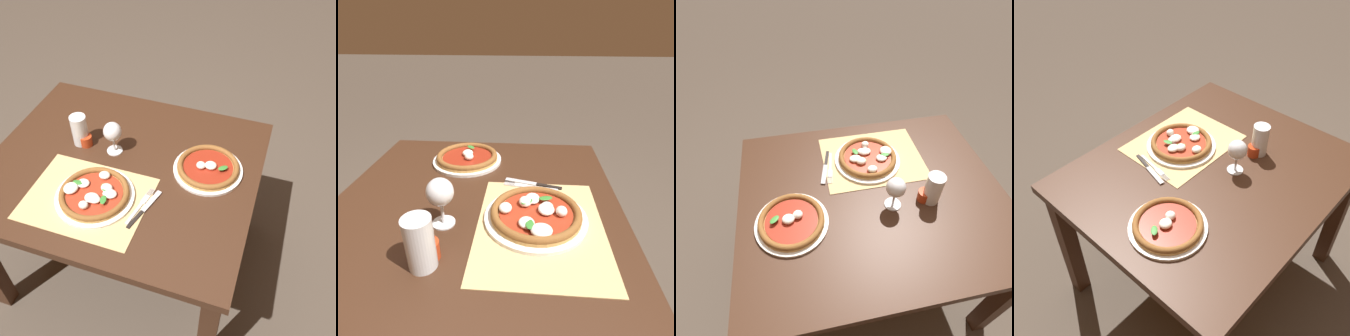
% 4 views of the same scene
% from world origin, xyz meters
% --- Properties ---
extents(ground_plane, '(24.00, 24.00, 0.00)m').
position_xyz_m(ground_plane, '(0.00, 0.00, 0.00)').
color(ground_plane, '#473D33').
extents(dining_table, '(1.16, 0.97, 0.74)m').
position_xyz_m(dining_table, '(0.00, 0.00, 0.63)').
color(dining_table, '#382114').
rests_on(dining_table, ground).
extents(paper_placemat, '(0.48, 0.38, 0.00)m').
position_xyz_m(paper_placemat, '(-0.06, -0.22, 0.74)').
color(paper_placemat, tan).
rests_on(paper_placemat, dining_table).
extents(pizza_near, '(0.32, 0.32, 0.05)m').
position_xyz_m(pizza_near, '(-0.03, -0.20, 0.76)').
color(pizza_near, silver).
rests_on(pizza_near, paper_placemat).
extents(pizza_far, '(0.29, 0.29, 0.05)m').
position_xyz_m(pizza_far, '(0.36, 0.09, 0.76)').
color(pizza_far, silver).
rests_on(pizza_far, dining_table).
extents(wine_glass, '(0.08, 0.08, 0.16)m').
position_xyz_m(wine_glass, '(-0.07, 0.07, 0.85)').
color(wine_glass, silver).
rests_on(wine_glass, dining_table).
extents(pint_glass, '(0.07, 0.07, 0.15)m').
position_xyz_m(pint_glass, '(-0.23, 0.08, 0.81)').
color(pint_glass, silver).
rests_on(pint_glass, dining_table).
extents(fork, '(0.05, 0.20, 0.00)m').
position_xyz_m(fork, '(0.16, -0.19, 0.75)').
color(fork, '#B7B7BC').
rests_on(fork, paper_placemat).
extents(knife, '(0.07, 0.21, 0.01)m').
position_xyz_m(knife, '(0.18, -0.20, 0.75)').
color(knife, black).
rests_on(knife, paper_placemat).
extents(votive_candle, '(0.06, 0.06, 0.07)m').
position_xyz_m(votive_candle, '(-0.20, 0.07, 0.76)').
color(votive_candle, '#B23819').
rests_on(votive_candle, dining_table).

